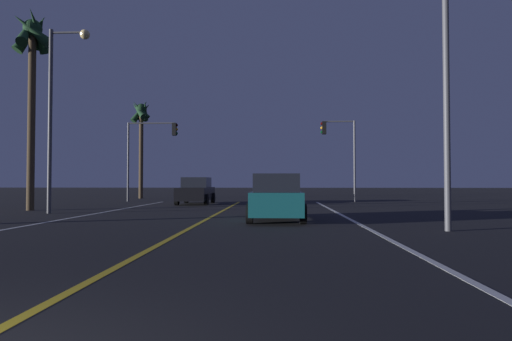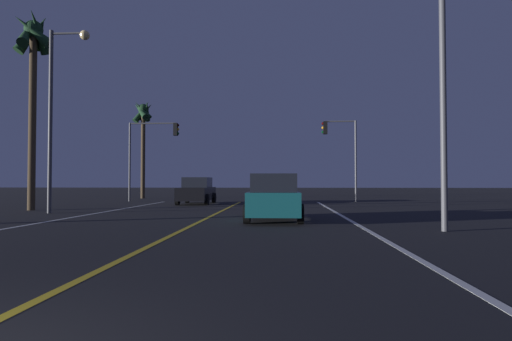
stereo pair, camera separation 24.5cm
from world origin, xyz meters
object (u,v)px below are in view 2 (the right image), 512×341
(car_oncoming, at_px, (197,191))
(traffic_light_near_right, at_px, (340,142))
(car_lead_same_lane, at_px, (274,198))
(street_lamp_right_near, at_px, (426,37))
(palm_tree_left_mid, at_px, (33,52))
(palm_tree_left_far, at_px, (143,119))
(traffic_light_near_left, at_px, (153,143))
(street_lamp_left_mid, at_px, (59,98))

(car_oncoming, relative_size, traffic_light_near_right, 0.75)
(car_lead_same_lane, relative_size, traffic_light_near_right, 0.75)
(traffic_light_near_right, bearing_deg, car_oncoming, 18.69)
(car_oncoming, xyz_separation_m, street_lamp_right_near, (9.63, -14.46, 4.80))
(palm_tree_left_mid, distance_m, palm_tree_left_far, 15.20)
(traffic_light_near_right, relative_size, traffic_light_near_left, 1.01)
(traffic_light_near_left, bearing_deg, street_lamp_right_near, -52.68)
(car_lead_same_lane, height_order, street_lamp_right_near, street_lamp_right_near)
(street_lamp_left_mid, distance_m, palm_tree_left_far, 17.21)
(car_lead_same_lane, height_order, car_oncoming, same)
(street_lamp_right_near, distance_m, palm_tree_left_far, 28.19)
(car_lead_same_lane, height_order, traffic_light_near_left, traffic_light_near_left)
(traffic_light_near_right, height_order, traffic_light_near_left, traffic_light_near_right)
(car_oncoming, height_order, street_lamp_left_mid, street_lamp_left_mid)
(palm_tree_left_far, bearing_deg, car_lead_same_lane, -59.98)
(car_oncoming, height_order, palm_tree_left_far, palm_tree_left_far)
(traffic_light_near_right, bearing_deg, street_lamp_left_mid, 39.23)
(traffic_light_near_right, distance_m, palm_tree_left_mid, 19.55)
(street_lamp_left_mid, bearing_deg, palm_tree_left_mid, 141.47)
(traffic_light_near_left, height_order, palm_tree_left_mid, palm_tree_left_mid)
(car_oncoming, bearing_deg, palm_tree_left_mid, -47.49)
(car_lead_same_lane, bearing_deg, street_lamp_left_mid, 73.12)
(street_lamp_left_mid, height_order, palm_tree_left_far, palm_tree_left_far)
(traffic_light_near_left, bearing_deg, palm_tree_left_mid, -108.21)
(car_lead_same_lane, height_order, palm_tree_left_far, palm_tree_left_far)
(street_lamp_left_mid, xyz_separation_m, palm_tree_left_mid, (-2.39, 1.90, 2.73))
(car_lead_same_lane, bearing_deg, street_lamp_right_near, -125.00)
(car_oncoming, height_order, palm_tree_left_mid, palm_tree_left_mid)
(traffic_light_near_right, xyz_separation_m, street_lamp_right_near, (0.10, -17.68, 1.42))
(street_lamp_right_near, relative_size, palm_tree_left_far, 1.05)
(street_lamp_right_near, xyz_separation_m, palm_tree_left_mid, (-16.66, 8.01, 2.34))
(car_oncoming, bearing_deg, traffic_light_near_left, -129.92)
(car_lead_same_lane, bearing_deg, palm_tree_left_mid, 68.20)
(car_oncoming, distance_m, palm_tree_left_far, 12.33)
(car_oncoming, xyz_separation_m, palm_tree_left_far, (-6.42, 8.69, 5.94))
(car_lead_same_lane, distance_m, palm_tree_left_far, 23.87)
(car_oncoming, height_order, traffic_light_near_left, traffic_light_near_left)
(traffic_light_near_left, bearing_deg, traffic_light_near_right, 0.00)
(street_lamp_left_mid, relative_size, palm_tree_left_far, 0.97)
(car_lead_same_lane, xyz_separation_m, street_lamp_left_mid, (-9.80, 2.97, 4.40))
(traffic_light_near_left, height_order, street_lamp_left_mid, street_lamp_left_mid)
(car_oncoming, bearing_deg, car_lead_same_lane, 24.47)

